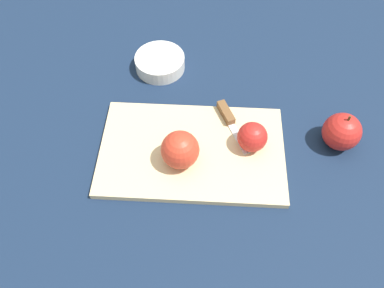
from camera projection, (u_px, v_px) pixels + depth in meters
The scene contains 7 objects.
ground_plane at pixel (192, 153), 0.84m from camera, with size 4.00×4.00×0.00m, color #14233D.
cutting_board at pixel (192, 151), 0.83m from camera, with size 0.44×0.32×0.02m.
apple_half_left at pixel (180, 150), 0.78m from camera, with size 0.08×0.08×0.08m.
apple_half_right at pixel (252, 137), 0.81m from camera, with size 0.07×0.07×0.07m.
knife at pixel (228, 116), 0.87m from camera, with size 0.10×0.13×0.02m.
apple_whole at pixel (342, 132), 0.82m from camera, with size 0.08×0.08×0.10m.
bowl at pixel (160, 62), 0.97m from camera, with size 0.13×0.13×0.04m.
Camera 1 is at (0.10, -0.44, 0.71)m, focal length 35.00 mm.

